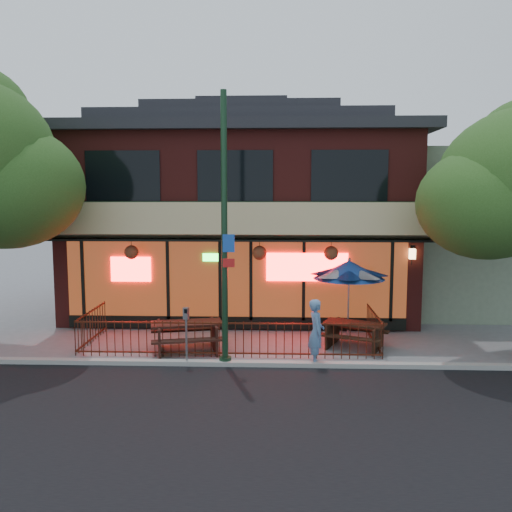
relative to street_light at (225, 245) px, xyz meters
The scene contains 12 objects.
ground 3.17m from the street_light, 90.34° to the left, with size 80.00×80.00×0.00m, color gray.
asphalt_street 6.42m from the street_light, 90.02° to the right, with size 80.00×11.00×0.00m, color black.
curb 3.09m from the street_light, 91.40° to the right, with size 80.00×0.25×0.12m, color #999993.
restaurant_building 7.58m from the street_light, 90.02° to the left, with size 12.96×9.49×8.05m.
neighbor_building 12.11m from the street_light, 42.01° to the left, with size 6.00×7.00×6.00m, color gray.
patio_fence 2.68m from the street_light, 90.15° to the left, with size 8.44×2.62×1.00m.
street_light is the anchor object (origin of this frame).
picnic_table_left 3.06m from the street_light, 137.22° to the left, with size 2.28×1.93×0.85m.
picnic_table_right 4.78m from the street_light, 25.06° to the left, with size 2.12×1.91×0.74m.
patio_umbrella 4.63m from the street_light, 38.36° to the left, with size 2.18×2.18×2.49m.
pedestrian 3.29m from the street_light, ahead, with size 0.63×0.42×1.73m, color #5880B0.
parking_meter_near 2.34m from the street_light, behind, with size 0.16×0.15×1.53m.
Camera 1 is at (1.35, -14.09, 4.47)m, focal length 38.00 mm.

